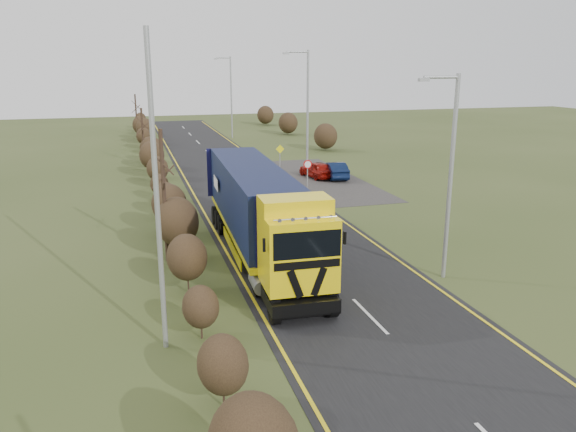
# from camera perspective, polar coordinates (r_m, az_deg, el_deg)

# --- Properties ---
(ground) EXTENTS (160.00, 160.00, 0.00)m
(ground) POSITION_cam_1_polar(r_m,az_deg,el_deg) (24.07, 4.36, -6.20)
(ground) COLOR #37441D
(ground) RESTS_ON ground
(road) EXTENTS (8.00, 120.00, 0.02)m
(road) POSITION_cam_1_polar(r_m,az_deg,el_deg) (33.14, -1.66, -0.11)
(road) COLOR black
(road) RESTS_ON ground
(layby) EXTENTS (6.00, 18.00, 0.02)m
(layby) POSITION_cam_1_polar(r_m,az_deg,el_deg) (44.31, 3.25, 3.80)
(layby) COLOR #2F2C29
(layby) RESTS_ON ground
(lane_markings) EXTENTS (7.52, 116.00, 0.01)m
(lane_markings) POSITION_cam_1_polar(r_m,az_deg,el_deg) (32.85, -1.52, -0.21)
(lane_markings) COLOR yellow
(lane_markings) RESTS_ON road
(hedgerow) EXTENTS (2.24, 102.04, 6.05)m
(hedgerow) POSITION_cam_1_polar(r_m,az_deg,el_deg) (29.79, -11.88, 1.00)
(hedgerow) COLOR black
(hedgerow) RESTS_ON ground
(lorry) EXTENTS (3.01, 15.25, 4.23)m
(lorry) POSITION_cam_1_polar(r_m,az_deg,el_deg) (25.68, -3.06, 0.83)
(lorry) COLOR black
(lorry) RESTS_ON ground
(car_red_hatchback) EXTENTS (2.21, 4.01, 1.29)m
(car_red_hatchback) POSITION_cam_1_polar(r_m,az_deg,el_deg) (44.64, 2.97, 4.72)
(car_red_hatchback) COLOR maroon
(car_red_hatchback) RESTS_ON ground
(car_blue_sedan) EXTENTS (1.82, 4.07, 1.30)m
(car_blue_sedan) POSITION_cam_1_polar(r_m,az_deg,el_deg) (44.49, 4.81, 4.65)
(car_blue_sedan) COLOR black
(car_blue_sedan) RESTS_ON ground
(streetlight_near) EXTENTS (1.80, 0.18, 8.41)m
(streetlight_near) POSITION_cam_1_polar(r_m,az_deg,el_deg) (23.63, 16.04, 4.50)
(streetlight_near) COLOR #989A9D
(streetlight_near) RESTS_ON ground
(streetlight_mid) EXTENTS (2.07, 0.20, 9.78)m
(streetlight_mid) POSITION_cam_1_polar(r_m,az_deg,el_deg) (44.36, 1.84, 10.88)
(streetlight_mid) COLOR #989A9D
(streetlight_mid) RESTS_ON ground
(streetlight_far) EXTENTS (2.03, 0.19, 9.58)m
(streetlight_far) POSITION_cam_1_polar(r_m,az_deg,el_deg) (69.21, -5.90, 12.27)
(streetlight_far) COLOR #989A9D
(streetlight_far) RESTS_ON ground
(left_pole) EXTENTS (0.16, 0.16, 9.79)m
(left_pole) POSITION_cam_1_polar(r_m,az_deg,el_deg) (17.18, -13.19, 1.76)
(left_pole) COLOR #989A9D
(left_pole) RESTS_ON ground
(speed_sign) EXTENTS (0.62, 0.10, 2.24)m
(speed_sign) POSITION_cam_1_polar(r_m,az_deg,el_deg) (39.67, 2.00, 4.74)
(speed_sign) COLOR #989A9D
(speed_sign) RESTS_ON ground
(warning_board) EXTENTS (0.75, 0.11, 1.97)m
(warning_board) POSITION_cam_1_polar(r_m,az_deg,el_deg) (49.14, -0.82, 6.37)
(warning_board) COLOR #989A9D
(warning_board) RESTS_ON ground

